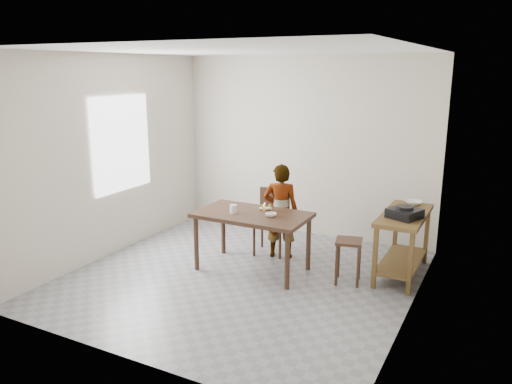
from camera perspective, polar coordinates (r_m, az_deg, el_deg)
The scene contains 17 objects.
floor at distance 6.24m, azimuth -1.72°, elevation -9.93°, with size 4.00×4.00×0.04m, color gray.
ceiling at distance 5.71m, azimuth -1.93°, elevation 16.11°, with size 4.00×4.00×0.04m, color white.
wall_back at distance 7.62m, azimuth 5.66°, elevation 5.18°, with size 4.00×0.04×2.70m, color beige.
wall_front at distance 4.23m, azimuth -15.34°, elevation -2.45°, with size 4.00×0.04×2.70m, color beige.
wall_left at distance 7.02m, azimuth -16.40°, elevation 3.92°, with size 0.04×4.00×2.70m, color beige.
wall_right at distance 5.16m, azimuth 18.14°, elevation 0.31°, with size 0.04×4.00×2.70m, color beige.
window_pane at distance 7.10m, azimuth -15.08°, elevation 5.35°, with size 0.02×1.10×1.30m, color white.
dining_table at distance 6.34m, azimuth -0.42°, elevation -5.69°, with size 1.40×0.80×0.75m, color #3A2418, non-canonical shape.
prep_counter at distance 6.42m, azimuth 16.39°, elevation -5.77°, with size 0.50×1.20×0.80m, color brown, non-canonical shape.
child at distance 6.69m, azimuth 2.84°, elevation -2.20°, with size 0.47×0.31×1.29m, color white.
dining_chair at distance 6.88m, azimuth 1.70°, elevation -3.48°, with size 0.43×0.43×0.89m, color #3A2418, non-canonical shape.
stool at distance 6.10m, azimuth 10.48°, elevation -7.79°, with size 0.30×0.30×0.54m, color #3A2418, non-canonical shape.
glass_tumbler at distance 6.22m, azimuth -2.60°, elevation -1.94°, with size 0.08×0.08×0.11m, color white.
small_bowl at distance 6.08m, azimuth 1.71°, elevation -2.61°, with size 0.14×0.14×0.04m, color silver.
banana at distance 6.33m, azimuth 1.10°, elevation -1.84°, with size 0.18×0.12×0.06m, color #E4BE59, non-canonical shape.
serving_bowl at distance 6.72m, azimuth 17.55°, elevation -1.18°, with size 0.21×0.21×0.05m, color silver.
gas_burner at distance 6.10m, azimuth 16.62°, elevation -2.35°, with size 0.33×0.33×0.11m, color black.
Camera 1 is at (2.79, -4.97, 2.51)m, focal length 35.00 mm.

